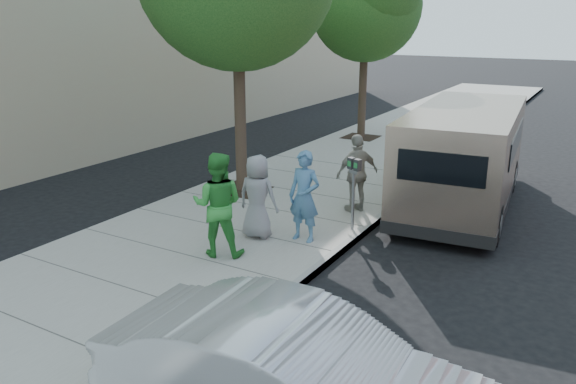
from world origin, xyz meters
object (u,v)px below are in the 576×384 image
object	(u,v)px
person_green_shirt	(218,205)
person_gray_shirt	(258,197)
tree_far	(367,0)
parking_meter	(354,178)
person_officer	(304,196)
person_striped_polo	(357,173)
van	(464,155)

from	to	relation	value
person_green_shirt	person_gray_shirt	xyz separation A→B (m)	(0.14, 1.08, -0.13)
tree_far	parking_meter	xyz separation A→B (m)	(3.50, -8.77, -3.65)
tree_far	person_green_shirt	world-z (taller)	tree_far
person_officer	tree_far	bearing A→B (deg)	107.52
tree_far	person_gray_shirt	distance (m)	11.00
tree_far	person_striped_polo	bearing A→B (deg)	-67.97
van	person_striped_polo	world-z (taller)	van
parking_meter	person_officer	size ratio (longest dim) A/B	0.84
tree_far	person_officer	size ratio (longest dim) A/B	3.66
tree_far	van	size ratio (longest dim) A/B	1.00
tree_far	person_green_shirt	xyz separation A→B (m)	(1.92, -11.16, -3.78)
person_gray_shirt	person_officer	bearing A→B (deg)	-166.24
tree_far	person_gray_shirt	size ratio (longest dim) A/B	3.92
tree_far	parking_meter	size ratio (longest dim) A/B	4.35
person_officer	person_striped_polo	xyz separation A→B (m)	(0.18, 2.11, -0.02)
parking_meter	person_striped_polo	xyz separation A→B (m)	(-0.40, 1.11, -0.21)
person_officer	person_gray_shirt	distance (m)	0.92
van	tree_far	bearing A→B (deg)	125.71
person_officer	person_striped_polo	bearing A→B (deg)	86.02
person_gray_shirt	tree_far	bearing A→B (deg)	-84.08
tree_far	person_striped_polo	distance (m)	9.13
person_officer	person_green_shirt	size ratio (longest dim) A/B	0.93
tree_far	person_officer	distance (m)	10.90
person_green_shirt	person_gray_shirt	bearing A→B (deg)	-121.33
person_gray_shirt	person_striped_polo	world-z (taller)	person_striped_polo
parking_meter	person_green_shirt	bearing A→B (deg)	-100.22
parking_meter	person_gray_shirt	world-z (taller)	person_gray_shirt
van	person_striped_polo	size ratio (longest dim) A/B	3.74
van	person_gray_shirt	world-z (taller)	van
person_officer	person_gray_shirt	xyz separation A→B (m)	(-0.87, -0.31, -0.06)
person_green_shirt	person_gray_shirt	world-z (taller)	person_green_shirt
parking_meter	person_officer	world-z (taller)	person_officer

